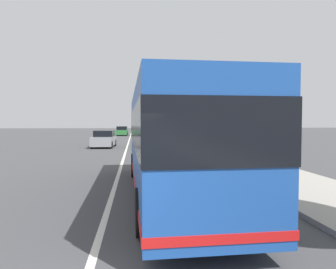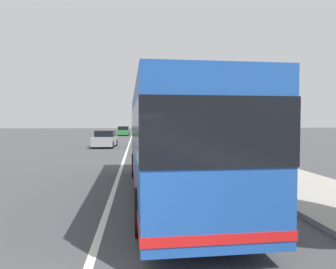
% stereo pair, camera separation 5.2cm
% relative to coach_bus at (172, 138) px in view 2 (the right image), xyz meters
% --- Properties ---
extents(sidewalk_curb, '(110.00, 3.60, 0.14)m').
position_rel_coach_bus_xyz_m(sidewalk_curb, '(3.11, -4.68, -1.78)').
color(sidewalk_curb, '#9E998E').
rests_on(sidewalk_curb, ground).
extents(lane_divider_line, '(110.00, 0.16, 0.01)m').
position_rel_coach_bus_xyz_m(lane_divider_line, '(3.11, 1.92, -1.85)').
color(lane_divider_line, silver).
rests_on(lane_divider_line, ground).
extents(coach_bus, '(10.65, 2.72, 3.27)m').
position_rel_coach_bus_xyz_m(coach_bus, '(0.00, 0.00, 0.00)').
color(coach_bus, '#1E4C9E').
rests_on(coach_bus, ground).
extents(car_oncoming, '(4.15, 1.87, 1.46)m').
position_rel_coach_bus_xyz_m(car_oncoming, '(18.51, -0.04, -1.15)').
color(car_oncoming, '#2D7238').
rests_on(car_oncoming, ground).
extents(car_far_distant, '(4.17, 2.09, 1.55)m').
position_rel_coach_bus_xyz_m(car_far_distant, '(18.98, 4.04, -1.12)').
color(car_far_distant, gray).
rests_on(car_far_distant, ground).
extents(car_side_street, '(4.28, 2.04, 1.57)m').
position_rel_coach_bus_xyz_m(car_side_street, '(42.82, 3.38, -1.11)').
color(car_side_street, '#2D7238').
rests_on(car_side_street, ground).
extents(car_behind_bus, '(4.21, 1.90, 1.39)m').
position_rel_coach_bus_xyz_m(car_behind_bus, '(43.20, 0.35, -1.19)').
color(car_behind_bus, '#2D7238').
rests_on(car_behind_bus, ground).
extents(utility_pole, '(0.22, 0.22, 6.30)m').
position_rel_coach_bus_xyz_m(utility_pole, '(10.56, -4.38, 1.30)').
color(utility_pole, slate).
rests_on(utility_pole, ground).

